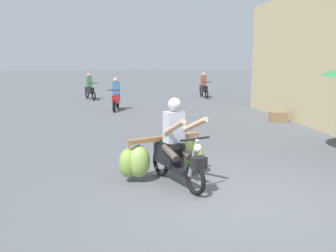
% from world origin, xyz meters
% --- Properties ---
extents(ground_plane, '(120.00, 120.00, 0.00)m').
position_xyz_m(ground_plane, '(0.00, 0.00, 0.00)').
color(ground_plane, '#56595E').
extents(motorbike_main_loaded, '(1.77, 1.81, 1.58)m').
position_xyz_m(motorbike_main_loaded, '(-0.87, 1.25, 0.51)').
color(motorbike_main_loaded, black).
rests_on(motorbike_main_loaded, ground).
extents(motorbike_distant_ahead_left, '(0.50, 1.62, 1.40)m').
position_xyz_m(motorbike_distant_ahead_left, '(3.34, 15.24, 0.57)').
color(motorbike_distant_ahead_left, black).
rests_on(motorbike_distant_ahead_left, ground).
extents(motorbike_distant_ahead_right, '(0.53, 1.61, 1.40)m').
position_xyz_m(motorbike_distant_ahead_right, '(-1.65, 10.85, 0.57)').
color(motorbike_distant_ahead_right, black).
rests_on(motorbike_distant_ahead_right, ground).
extents(motorbike_distant_far_ahead, '(0.74, 1.54, 1.40)m').
position_xyz_m(motorbike_distant_far_ahead, '(-2.97, 15.28, 0.57)').
color(motorbike_distant_far_ahead, black).
rests_on(motorbike_distant_far_ahead, ground).
extents(produce_crate, '(0.56, 0.40, 0.36)m').
position_xyz_m(produce_crate, '(3.96, 6.97, 0.18)').
color(produce_crate, olive).
rests_on(produce_crate, ground).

